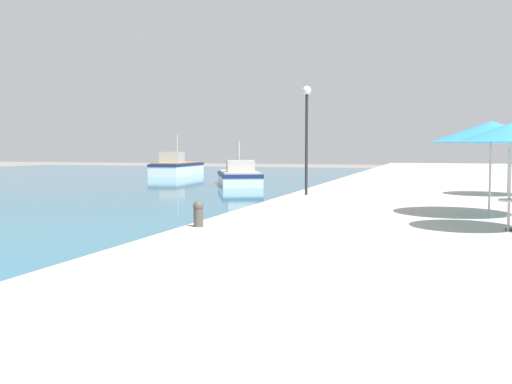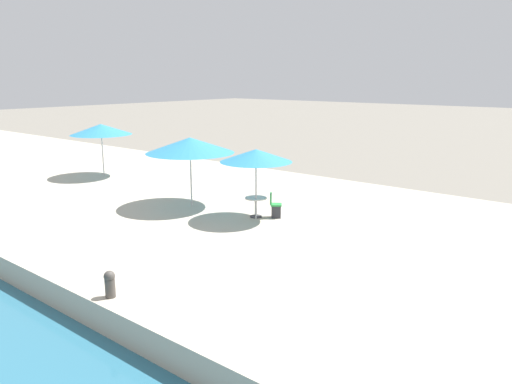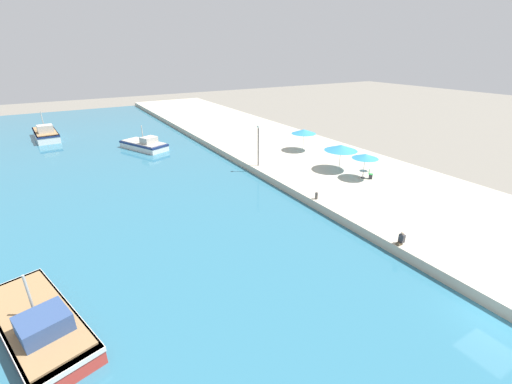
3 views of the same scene
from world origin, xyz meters
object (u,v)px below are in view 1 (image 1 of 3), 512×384
at_px(fishing_boat_far, 177,167).
at_px(cafe_umbrella_white, 491,132).
at_px(cafe_umbrella_pink, 511,133).
at_px(lamppost, 307,121).
at_px(mooring_bollard, 198,213).
at_px(cafe_umbrella_striped, 509,137).
at_px(fishing_boat_mid, 239,176).

xyz_separation_m(fishing_boat_far, cafe_umbrella_white, (26.74, -34.96, 2.35)).
relative_size(cafe_umbrella_pink, lamppost, 0.57).
height_order(fishing_boat_far, mooring_bollard, fishing_boat_far).
bearing_deg(fishing_boat_far, cafe_umbrella_striped, -48.42).
bearing_deg(lamppost, cafe_umbrella_striped, 16.13).
distance_m(fishing_boat_mid, cafe_umbrella_pink, 29.35).
bearing_deg(mooring_bollard, cafe_umbrella_striped, 56.40).
relative_size(cafe_umbrella_white, lamppost, 0.76).
height_order(cafe_umbrella_white, lamppost, lamppost).
xyz_separation_m(fishing_boat_far, lamppost, (20.01, -29.27, 3.00)).
bearing_deg(cafe_umbrella_striped, cafe_umbrella_pink, -96.03).
height_order(cafe_umbrella_pink, mooring_bollard, cafe_umbrella_pink).
xyz_separation_m(cafe_umbrella_striped, lamppost, (-8.08, -2.34, 0.66)).
bearing_deg(cafe_umbrella_striped, mooring_bollard, -123.60).
height_order(fishing_boat_mid, lamppost, lamppost).
height_order(cafe_umbrella_striped, mooring_bollard, cafe_umbrella_striped).
bearing_deg(mooring_bollard, fishing_boat_mid, 107.25).
bearing_deg(cafe_umbrella_striped, cafe_umbrella_white, -99.60).
bearing_deg(fishing_boat_mid, fishing_boat_far, 106.29).
xyz_separation_m(fishing_boat_far, cafe_umbrella_pink, (26.91, -38.15, 2.24)).
bearing_deg(cafe_umbrella_white, cafe_umbrella_pink, -86.93).
bearing_deg(lamppost, fishing_boat_far, 124.36).
relative_size(fishing_boat_mid, cafe_umbrella_white, 2.17).
bearing_deg(cafe_umbrella_white, fishing_boat_mid, 125.35).
bearing_deg(cafe_umbrella_pink, mooring_bollard, -167.91).
bearing_deg(cafe_umbrella_white, lamppost, 139.80).
distance_m(fishing_boat_far, cafe_umbrella_striped, 38.99).
height_order(fishing_boat_far, cafe_umbrella_striped, fishing_boat_far).
bearing_deg(lamppost, cafe_umbrella_pink, -52.17).
bearing_deg(fishing_boat_far, cafe_umbrella_pink, -59.43).
xyz_separation_m(fishing_boat_mid, fishing_boat_far, (-11.41, 13.35, 0.17)).
bearing_deg(fishing_boat_mid, cafe_umbrella_pink, -82.24).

